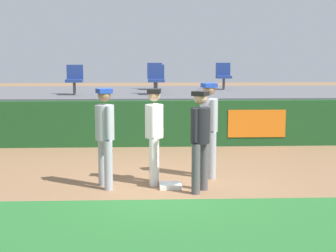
% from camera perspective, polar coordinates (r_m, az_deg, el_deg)
% --- Properties ---
extents(ground_plane, '(60.00, 60.00, 0.00)m').
position_cam_1_polar(ground_plane, '(10.27, -0.20, -6.22)').
color(ground_plane, '#846042').
extents(grass_foreground_strip, '(18.00, 2.80, 0.01)m').
position_cam_1_polar(grass_foreground_strip, '(8.02, 0.49, -10.33)').
color(grass_foreground_strip, '#26662B').
rests_on(grass_foreground_strip, ground_plane).
extents(first_base, '(0.40, 0.40, 0.08)m').
position_cam_1_polar(first_base, '(10.12, 0.25, -6.19)').
color(first_base, white).
rests_on(first_base, ground_plane).
extents(player_fielder_home, '(0.39, 0.55, 1.79)m').
position_cam_1_polar(player_fielder_home, '(10.24, -1.41, -0.35)').
color(player_fielder_home, white).
rests_on(player_fielder_home, ground_plane).
extents(player_runner_visitor, '(0.45, 0.48, 1.82)m').
position_cam_1_polar(player_runner_visitor, '(9.99, -6.57, -0.51)').
color(player_runner_visitor, '#9EA3AD').
rests_on(player_runner_visitor, ground_plane).
extents(player_coach_visitor, '(0.45, 0.50, 1.86)m').
position_cam_1_polar(player_coach_visitor, '(10.79, 4.24, 0.30)').
color(player_coach_visitor, '#9EA3AD').
rests_on(player_coach_visitor, ground_plane).
extents(player_umpire, '(0.47, 0.47, 1.80)m').
position_cam_1_polar(player_umpire, '(9.66, 3.35, -0.84)').
color(player_umpire, '#4C4C51').
rests_on(player_umpire, ground_plane).
extents(field_wall, '(18.00, 0.26, 1.19)m').
position_cam_1_polar(field_wall, '(14.23, -0.83, 0.26)').
color(field_wall, '#19471E').
rests_on(field_wall, ground_plane).
extents(bleacher_platform, '(18.00, 4.80, 1.22)m').
position_cam_1_polar(bleacher_platform, '(16.77, -1.13, 1.52)').
color(bleacher_platform, '#59595E').
rests_on(bleacher_platform, ground_plane).
extents(seat_front_center, '(0.47, 0.44, 0.84)m').
position_cam_1_polar(seat_front_center, '(15.55, -1.24, 5.01)').
color(seat_front_center, '#4C4C51').
rests_on(seat_front_center, bleacher_platform).
extents(seat_front_left, '(0.46, 0.44, 0.84)m').
position_cam_1_polar(seat_front_left, '(15.67, -9.67, 4.92)').
color(seat_front_left, '#4C4C51').
rests_on(seat_front_left, bleacher_platform).
extents(seat_back_right, '(0.46, 0.44, 0.84)m').
position_cam_1_polar(seat_back_right, '(17.53, 5.77, 5.33)').
color(seat_back_right, '#4C4C51').
rests_on(seat_back_right, bleacher_platform).
extents(seat_back_center, '(0.47, 0.44, 0.84)m').
position_cam_1_polar(seat_back_center, '(17.35, -1.38, 5.34)').
color(seat_back_center, '#4C4C51').
rests_on(seat_back_center, bleacher_platform).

